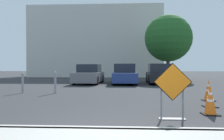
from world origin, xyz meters
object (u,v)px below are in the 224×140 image
object	(u,v)px
traffic_cone_third	(208,91)
bollard_second	(23,82)
parked_car_nearest	(89,75)
parked_car_third	(160,74)
traffic_cone_second	(210,97)
bollard_nearest	(55,82)
traffic_cone_nearest	(210,101)
road_closed_sign	(173,88)
parked_car_second	(124,75)

from	to	relation	value
traffic_cone_third	bollard_second	size ratio (longest dim) A/B	0.79
parked_car_nearest	parked_car_third	xyz separation A→B (m)	(5.38, 0.13, 0.02)
traffic_cone_second	traffic_cone_third	size ratio (longest dim) A/B	0.80
parked_car_third	bollard_second	xyz separation A→B (m)	(-7.65, -6.40, -0.17)
bollard_nearest	traffic_cone_third	bearing A→B (deg)	-16.59
bollard_second	traffic_cone_nearest	bearing A→B (deg)	-31.37
traffic_cone_third	parked_car_third	distance (m)	8.35
parked_car_third	parked_car_nearest	bearing A→B (deg)	3.40
traffic_cone_second	parked_car_nearest	bearing A→B (deg)	119.40
traffic_cone_nearest	traffic_cone_third	world-z (taller)	traffic_cone_third
parked_car_third	road_closed_sign	bearing A→B (deg)	84.08
traffic_cone_second	bollard_nearest	bearing A→B (deg)	151.73
traffic_cone_second	bollard_second	distance (m)	8.29
traffic_cone_second	bollard_second	bearing A→B (deg)	156.98
traffic_cone_nearest	road_closed_sign	bearing A→B (deg)	-151.66
parked_car_nearest	parked_car_third	size ratio (longest dim) A/B	1.09
traffic_cone_nearest	parked_car_third	size ratio (longest dim) A/B	0.18
road_closed_sign	traffic_cone_nearest	distance (m)	1.35
parked_car_second	bollard_second	bearing A→B (deg)	50.10
road_closed_sign	parked_car_second	bearing A→B (deg)	95.69
parked_car_third	bollard_nearest	distance (m)	8.81
bollard_second	parked_car_second	bearing A→B (deg)	50.69
traffic_cone_second	parked_car_second	distance (m)	9.68
traffic_cone_nearest	parked_car_second	bearing A→B (deg)	102.09
traffic_cone_third	parked_car_second	bearing A→B (deg)	111.36
road_closed_sign	parked_car_nearest	bearing A→B (deg)	108.58
traffic_cone_second	bollard_nearest	xyz separation A→B (m)	(-6.03, 3.24, 0.25)
road_closed_sign	traffic_cone_second	xyz separation A→B (m)	(1.57, 1.75, -0.46)
traffic_cone_second	parked_car_third	world-z (taller)	parked_car_third
parked_car_second	bollard_nearest	size ratio (longest dim) A/B	4.17
parked_car_second	bollard_second	distance (m)	7.83
parked_car_third	bollard_second	bearing A→B (deg)	41.97
bollard_second	parked_car_nearest	bearing A→B (deg)	70.12
traffic_cone_nearest	traffic_cone_second	world-z (taller)	traffic_cone_nearest
traffic_cone_second	traffic_cone_third	distance (m)	1.39
road_closed_sign	bollard_nearest	world-z (taller)	road_closed_sign
road_closed_sign	parked_car_second	distance (m)	11.10
bollard_second	traffic_cone_second	bearing A→B (deg)	-23.02
traffic_cone_third	parked_car_nearest	xyz separation A→B (m)	(-5.81, 8.21, 0.29)
parked_car_second	bollard_nearest	bearing A→B (deg)	60.42
parked_car_nearest	road_closed_sign	bearing A→B (deg)	110.64
parked_car_nearest	bollard_second	xyz separation A→B (m)	(-2.27, -6.28, -0.14)
traffic_cone_nearest	bollard_second	xyz separation A→B (m)	(-7.19, 4.38, 0.15)
road_closed_sign	traffic_cone_second	world-z (taller)	road_closed_sign
road_closed_sign	parked_car_third	xyz separation A→B (m)	(1.59, 11.40, -0.07)
parked_car_third	bollard_nearest	size ratio (longest dim) A/B	4.01
traffic_cone_third	road_closed_sign	bearing A→B (deg)	-123.38
road_closed_sign	bollard_second	xyz separation A→B (m)	(-6.06, 5.00, -0.24)
bollard_nearest	bollard_second	distance (m)	1.60
traffic_cone_nearest	parked_car_nearest	xyz separation A→B (m)	(-4.92, 10.66, 0.29)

